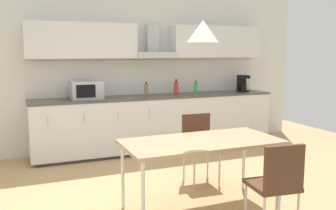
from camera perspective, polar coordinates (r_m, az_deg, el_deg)
The scene contains 14 objects.
ground_plane at distance 4.17m, azimuth -0.43°, elevation -15.52°, with size 9.23×7.85×0.02m, color tan.
wall_back at distance 6.37m, azimuth -9.54°, elevation 5.78°, with size 7.39×0.10×2.82m, color silver.
kitchen_counter at distance 6.35m, azimuth -1.66°, elevation -2.68°, with size 4.12×0.68×0.93m.
backsplash_tile at distance 6.54m, azimuth -2.66°, elevation 4.30°, with size 4.10×0.02×0.59m, color silver.
upper_wall_cabinets at distance 6.38m, azimuth -2.21°, elevation 9.61°, with size 4.10×0.40×0.55m.
microwave at distance 5.95m, azimuth -12.31°, elevation 2.24°, with size 0.48×0.35×0.28m.
coffee_maker at distance 7.07m, azimuth 11.28°, elevation 3.27°, with size 0.18×0.19×0.30m.
bottle_red at distance 6.43m, azimuth 1.24°, elevation 2.62°, with size 0.08×0.08×0.26m.
bottle_brown at distance 6.19m, azimuth -3.33°, elevation 2.30°, with size 0.07×0.07×0.24m.
bottle_green at distance 6.53m, azimuth 4.25°, elevation 2.58°, with size 0.06×0.06×0.23m.
dining_table at distance 3.92m, azimuth 5.12°, elevation -6.02°, with size 1.63×0.79×0.75m.
chair_near_right at distance 3.54m, azimuth 16.30°, elevation -10.85°, with size 0.44×0.44×0.87m.
chair_far_right at distance 4.80m, azimuth 4.74°, elevation -5.50°, with size 0.42×0.42×0.87m.
pendant_lamp at distance 3.81m, azimuth 5.34°, elevation 11.12°, with size 0.32×0.32×0.22m, color silver.
Camera 1 is at (-1.43, -3.54, 1.67)m, focal length 40.00 mm.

